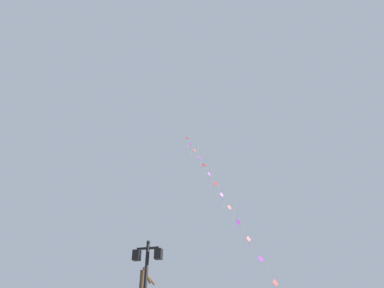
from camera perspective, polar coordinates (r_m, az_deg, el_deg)
The scene contains 2 objects.
twin_lantern_lamp_post at distance 13.34m, azimuth -8.28°, elevation -23.03°, with size 1.20×0.28×4.92m.
kite_train at distance 27.74m, azimuth 5.40°, elevation -9.14°, with size 10.71×14.98×23.28m.
Camera 1 is at (1.49, -2.78, 1.48)m, focal length 29.86 mm.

